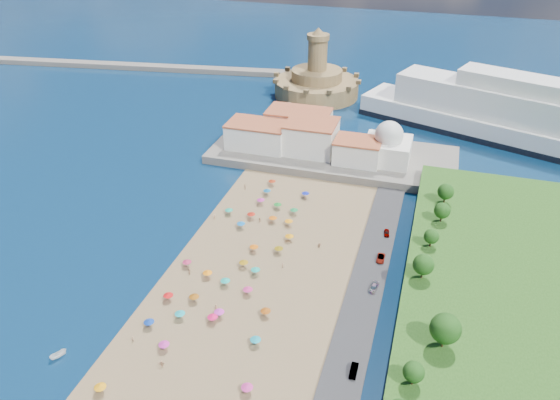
% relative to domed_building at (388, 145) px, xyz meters
% --- Properties ---
extents(ground, '(700.00, 700.00, 0.00)m').
position_rel_domed_building_xyz_m(ground, '(-30.00, -71.00, -8.97)').
color(ground, '#071938').
rests_on(ground, ground).
extents(terrace, '(90.00, 36.00, 3.00)m').
position_rel_domed_building_xyz_m(terrace, '(-20.00, 2.00, -7.47)').
color(terrace, '#59544C').
rests_on(terrace, ground).
extents(jetty, '(18.00, 70.00, 2.40)m').
position_rel_domed_building_xyz_m(jetty, '(-42.00, 37.00, -7.77)').
color(jetty, '#59544C').
rests_on(jetty, ground).
extents(breakwater, '(199.03, 34.77, 2.60)m').
position_rel_domed_building_xyz_m(breakwater, '(-140.00, 82.00, -7.67)').
color(breakwater, '#59544C').
rests_on(breakwater, ground).
extents(waterfront_buildings, '(57.00, 29.00, 11.00)m').
position_rel_domed_building_xyz_m(waterfront_buildings, '(-33.05, 2.64, -1.10)').
color(waterfront_buildings, silver).
rests_on(waterfront_buildings, terrace).
extents(domed_building, '(16.00, 16.00, 15.00)m').
position_rel_domed_building_xyz_m(domed_building, '(0.00, 0.00, 0.00)').
color(domed_building, silver).
rests_on(domed_building, terrace).
extents(fortress, '(40.00, 40.00, 32.40)m').
position_rel_domed_building_xyz_m(fortress, '(-42.00, 67.00, -2.29)').
color(fortress, olive).
rests_on(fortress, ground).
extents(cruise_ship, '(146.04, 70.24, 32.19)m').
position_rel_domed_building_xyz_m(cruise_ship, '(54.71, 35.08, 0.56)').
color(cruise_ship, black).
rests_on(cruise_ship, ground).
extents(beach_parasols, '(32.09, 115.67, 2.20)m').
position_rel_domed_building_xyz_m(beach_parasols, '(-29.94, -81.00, -6.83)').
color(beach_parasols, gray).
rests_on(beach_parasols, beach).
extents(beachgoers, '(35.42, 97.39, 1.85)m').
position_rel_domed_building_xyz_m(beachgoers, '(-30.74, -69.35, -7.87)').
color(beachgoers, tan).
rests_on(beachgoers, beach).
extents(moored_boats, '(3.05, 20.01, 1.48)m').
position_rel_domed_building_xyz_m(moored_boats, '(-56.42, -119.65, -8.25)').
color(moored_boats, white).
rests_on(moored_boats, ground).
extents(parked_cars, '(2.41, 74.94, 1.41)m').
position_rel_domed_building_xyz_m(parked_cars, '(6.00, -75.19, -7.64)').
color(parked_cars, gray).
rests_on(parked_cars, promenade).
extents(hillside_trees, '(12.69, 103.56, 8.30)m').
position_rel_domed_building_xyz_m(hillside_trees, '(19.43, -82.43, 1.15)').
color(hillside_trees, '#382314').
rests_on(hillside_trees, hillside).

